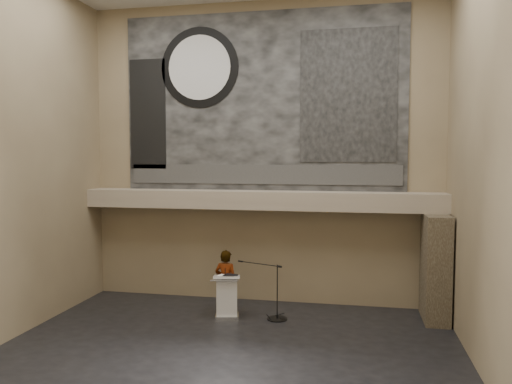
# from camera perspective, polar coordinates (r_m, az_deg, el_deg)

# --- Properties ---
(floor) EXTENTS (10.00, 10.00, 0.00)m
(floor) POSITION_cam_1_polar(r_m,az_deg,el_deg) (11.10, -3.43, -17.91)
(floor) COLOR black
(floor) RESTS_ON ground
(wall_back) EXTENTS (10.00, 0.02, 8.50)m
(wall_back) POSITION_cam_1_polar(r_m,az_deg,el_deg) (14.20, 0.64, 4.45)
(wall_back) COLOR #78664C
(wall_back) RESTS_ON floor
(wall_front) EXTENTS (10.00, 0.02, 8.50)m
(wall_front) POSITION_cam_1_polar(r_m,az_deg,el_deg) (6.51, -12.65, 4.84)
(wall_front) COLOR #78664C
(wall_front) RESTS_ON floor
(wall_left) EXTENTS (0.02, 8.00, 8.50)m
(wall_left) POSITION_cam_1_polar(r_m,az_deg,el_deg) (12.55, -26.23, 4.09)
(wall_left) COLOR #78664C
(wall_left) RESTS_ON floor
(wall_right) EXTENTS (0.02, 8.00, 8.50)m
(wall_right) POSITION_cam_1_polar(r_m,az_deg,el_deg) (10.23, 24.75, 4.24)
(wall_right) COLOR #78664C
(wall_right) RESTS_ON floor
(soffit) EXTENTS (10.00, 0.80, 0.50)m
(soffit) POSITION_cam_1_polar(r_m,az_deg,el_deg) (13.86, 0.33, -0.92)
(soffit) COLOR gray
(soffit) RESTS_ON wall_back
(sprinkler_left) EXTENTS (0.04, 0.04, 0.06)m
(sprinkler_left) POSITION_cam_1_polar(r_m,az_deg,el_deg) (14.23, -6.05, -1.94)
(sprinkler_left) COLOR #B2893D
(sprinkler_left) RESTS_ON soffit
(sprinkler_right) EXTENTS (0.04, 0.04, 0.06)m
(sprinkler_right) POSITION_cam_1_polar(r_m,az_deg,el_deg) (13.60, 8.17, -2.24)
(sprinkler_right) COLOR #B2893D
(sprinkler_right) RESTS_ON soffit
(banner) EXTENTS (8.00, 0.05, 5.00)m
(banner) POSITION_cam_1_polar(r_m,az_deg,el_deg) (14.26, 0.62, 10.29)
(banner) COLOR black
(banner) RESTS_ON wall_back
(banner_text_strip) EXTENTS (7.76, 0.02, 0.55)m
(banner_text_strip) POSITION_cam_1_polar(r_m,az_deg,el_deg) (14.14, 0.58, 2.02)
(banner_text_strip) COLOR #303030
(banner_text_strip) RESTS_ON banner
(banner_clock_rim) EXTENTS (2.30, 0.02, 2.30)m
(banner_clock_rim) POSITION_cam_1_polar(r_m,az_deg,el_deg) (14.80, -6.48, 13.95)
(banner_clock_rim) COLOR black
(banner_clock_rim) RESTS_ON banner
(banner_clock_face) EXTENTS (1.84, 0.02, 1.84)m
(banner_clock_face) POSITION_cam_1_polar(r_m,az_deg,el_deg) (14.78, -6.50, 13.96)
(banner_clock_face) COLOR silver
(banner_clock_face) RESTS_ON banner
(banner_building_print) EXTENTS (2.60, 0.02, 3.60)m
(banner_building_print) POSITION_cam_1_polar(r_m,az_deg,el_deg) (13.98, 10.47, 10.76)
(banner_building_print) COLOR black
(banner_building_print) RESTS_ON banner
(banner_brick_print) EXTENTS (1.10, 0.02, 3.20)m
(banner_brick_print) POSITION_cam_1_polar(r_m,az_deg,el_deg) (15.19, -12.26, 8.68)
(banner_brick_print) COLOR black
(banner_brick_print) RESTS_ON banner
(stone_pier) EXTENTS (0.60, 1.40, 2.70)m
(stone_pier) POSITION_cam_1_polar(r_m,az_deg,el_deg) (13.55, 19.83, -8.12)
(stone_pier) COLOR #3D3325
(stone_pier) RESTS_ON floor
(lectern) EXTENTS (0.76, 0.61, 1.13)m
(lectern) POSITION_cam_1_polar(r_m,az_deg,el_deg) (13.14, -3.34, -11.84)
(lectern) COLOR silver
(lectern) RESTS_ON floor
(binder) EXTENTS (0.37, 0.32, 0.04)m
(binder) POSITION_cam_1_polar(r_m,az_deg,el_deg) (12.94, -2.95, -9.51)
(binder) COLOR black
(binder) RESTS_ON lectern
(papers) EXTENTS (0.29, 0.34, 0.00)m
(papers) POSITION_cam_1_polar(r_m,az_deg,el_deg) (13.01, -3.90, -9.50)
(papers) COLOR white
(papers) RESTS_ON lectern
(speaker_person) EXTENTS (0.67, 0.50, 1.70)m
(speaker_person) POSITION_cam_1_polar(r_m,az_deg,el_deg) (13.39, -3.45, -10.22)
(speaker_person) COLOR white
(speaker_person) RESTS_ON floor
(mic_stand) EXTENTS (1.37, 0.68, 1.42)m
(mic_stand) POSITION_cam_1_polar(r_m,az_deg,el_deg) (13.12, 2.27, -13.44)
(mic_stand) COLOR black
(mic_stand) RESTS_ON floor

